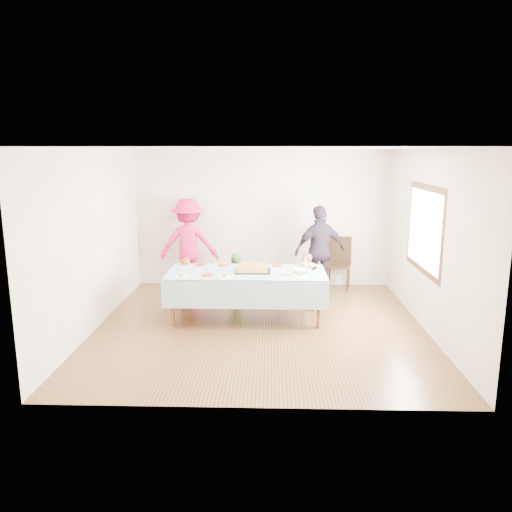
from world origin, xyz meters
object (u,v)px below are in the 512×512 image
(party_table, at_px, (247,275))
(dining_chair, at_px, (339,260))
(adult_left, at_px, (189,244))
(birthday_cake, at_px, (253,269))

(party_table, bearing_deg, dining_chair, 47.49)
(party_table, bearing_deg, adult_left, 123.74)
(party_table, relative_size, birthday_cake, 4.49)
(dining_chair, relative_size, adult_left, 0.58)
(dining_chair, distance_m, adult_left, 2.96)
(party_table, xyz_separation_m, adult_left, (-1.22, 1.82, 0.16))
(party_table, distance_m, birthday_cake, 0.14)
(birthday_cake, height_order, adult_left, adult_left)
(adult_left, bearing_deg, party_table, 122.31)
(dining_chair, height_order, adult_left, adult_left)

